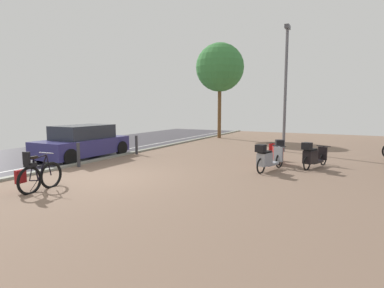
{
  "coord_description": "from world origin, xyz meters",
  "views": [
    {
      "loc": [
        6.68,
        -7.18,
        2.15
      ],
      "look_at": [
        2.1,
        1.78,
        0.96
      ],
      "focal_mm": 29.43,
      "sensor_mm": 36.0,
      "label": 1
    }
  ],
  "objects_px": {
    "scooter_mid": "(313,156)",
    "scooter_far": "(277,152)",
    "bicycle_foreground": "(38,176)",
    "street_tree": "(220,68)",
    "lamp_post": "(286,83)",
    "bollard_near": "(78,155)",
    "bollard_far": "(136,145)",
    "scooter_near": "(267,158)",
    "parked_car_near": "(83,142)"
  },
  "relations": [
    {
      "from": "scooter_near",
      "to": "bollard_far",
      "type": "distance_m",
      "value": 6.33
    },
    {
      "from": "bicycle_foreground",
      "to": "parked_car_near",
      "type": "xyz_separation_m",
      "value": [
        -2.94,
        4.37,
        0.27
      ]
    },
    {
      "from": "scooter_mid",
      "to": "bollard_near",
      "type": "xyz_separation_m",
      "value": [
        -7.53,
        -3.59,
        0.0
      ]
    },
    {
      "from": "scooter_near",
      "to": "bollard_near",
      "type": "distance_m",
      "value": 6.67
    },
    {
      "from": "scooter_mid",
      "to": "bollard_near",
      "type": "relative_size",
      "value": 1.96
    },
    {
      "from": "parked_car_near",
      "to": "bollard_far",
      "type": "relative_size",
      "value": 4.59
    },
    {
      "from": "bicycle_foreground",
      "to": "scooter_mid",
      "type": "distance_m",
      "value": 8.76
    },
    {
      "from": "scooter_far",
      "to": "parked_car_near",
      "type": "bearing_deg",
      "value": -161.9
    },
    {
      "from": "bicycle_foreground",
      "to": "bollard_near",
      "type": "xyz_separation_m",
      "value": [
        -1.59,
        2.85,
        0.05
      ]
    },
    {
      "from": "scooter_near",
      "to": "parked_car_near",
      "type": "height_order",
      "value": "parked_car_near"
    },
    {
      "from": "street_tree",
      "to": "bollard_near",
      "type": "height_order",
      "value": "street_tree"
    },
    {
      "from": "bicycle_foreground",
      "to": "street_tree",
      "type": "xyz_separation_m",
      "value": [
        -1.14,
        15.14,
        4.43
      ]
    },
    {
      "from": "scooter_far",
      "to": "scooter_near",
      "type": "bearing_deg",
      "value": -88.64
    },
    {
      "from": "scooter_far",
      "to": "bollard_near",
      "type": "distance_m",
      "value": 7.38
    },
    {
      "from": "parked_car_near",
      "to": "bicycle_foreground",
      "type": "bearing_deg",
      "value": -56.04
    },
    {
      "from": "scooter_near",
      "to": "bicycle_foreground",
      "type": "bearing_deg",
      "value": -131.86
    },
    {
      "from": "street_tree",
      "to": "bollard_near",
      "type": "xyz_separation_m",
      "value": [
        -0.45,
        -12.3,
        -4.39
      ]
    },
    {
      "from": "street_tree",
      "to": "bollard_far",
      "type": "bearing_deg",
      "value": -92.88
    },
    {
      "from": "lamp_post",
      "to": "scooter_far",
      "type": "bearing_deg",
      "value": -83.14
    },
    {
      "from": "scooter_mid",
      "to": "lamp_post",
      "type": "xyz_separation_m",
      "value": [
        -1.75,
        3.87,
        2.86
      ]
    },
    {
      "from": "scooter_near",
      "to": "lamp_post",
      "type": "relative_size",
      "value": 0.3
    },
    {
      "from": "scooter_mid",
      "to": "bollard_near",
      "type": "height_order",
      "value": "scooter_mid"
    },
    {
      "from": "parked_car_near",
      "to": "street_tree",
      "type": "bearing_deg",
      "value": 80.51
    },
    {
      "from": "lamp_post",
      "to": "bollard_far",
      "type": "relative_size",
      "value": 6.9
    },
    {
      "from": "bollard_far",
      "to": "lamp_post",
      "type": "bearing_deg",
      "value": 34.93
    },
    {
      "from": "scooter_near",
      "to": "lamp_post",
      "type": "height_order",
      "value": "lamp_post"
    },
    {
      "from": "bicycle_foreground",
      "to": "scooter_mid",
      "type": "bearing_deg",
      "value": 47.27
    },
    {
      "from": "bicycle_foreground",
      "to": "street_tree",
      "type": "distance_m",
      "value": 15.82
    },
    {
      "from": "bicycle_foreground",
      "to": "bollard_far",
      "type": "bearing_deg",
      "value": 104.23
    },
    {
      "from": "scooter_far",
      "to": "parked_car_near",
      "type": "relative_size",
      "value": 0.42
    },
    {
      "from": "lamp_post",
      "to": "bollard_far",
      "type": "xyz_separation_m",
      "value": [
        -5.79,
        -4.04,
        -2.87
      ]
    },
    {
      "from": "scooter_near",
      "to": "parked_car_near",
      "type": "distance_m",
      "value": 7.64
    },
    {
      "from": "lamp_post",
      "to": "bollard_near",
      "type": "height_order",
      "value": "lamp_post"
    },
    {
      "from": "lamp_post",
      "to": "bollard_far",
      "type": "height_order",
      "value": "lamp_post"
    },
    {
      "from": "parked_car_near",
      "to": "street_tree",
      "type": "xyz_separation_m",
      "value": [
        1.8,
        10.77,
        4.16
      ]
    },
    {
      "from": "scooter_near",
      "to": "scooter_far",
      "type": "distance_m",
      "value": 1.65
    },
    {
      "from": "bollard_far",
      "to": "bollard_near",
      "type": "bearing_deg",
      "value": -90.0
    },
    {
      "from": "bicycle_foreground",
      "to": "bollard_far",
      "type": "xyz_separation_m",
      "value": [
        -1.59,
        6.26,
        0.04
      ]
    },
    {
      "from": "bicycle_foreground",
      "to": "street_tree",
      "type": "relative_size",
      "value": 0.22
    },
    {
      "from": "bicycle_foreground",
      "to": "parked_car_near",
      "type": "relative_size",
      "value": 0.36
    },
    {
      "from": "scooter_mid",
      "to": "scooter_far",
      "type": "distance_m",
      "value": 1.39
    },
    {
      "from": "scooter_far",
      "to": "bollard_near",
      "type": "height_order",
      "value": "scooter_far"
    },
    {
      "from": "scooter_near",
      "to": "street_tree",
      "type": "distance_m",
      "value": 12.32
    },
    {
      "from": "scooter_near",
      "to": "scooter_far",
      "type": "bearing_deg",
      "value": 91.36
    },
    {
      "from": "scooter_far",
      "to": "bollard_far",
      "type": "relative_size",
      "value": 1.93
    },
    {
      "from": "bollard_near",
      "to": "street_tree",
      "type": "bearing_deg",
      "value": 87.92
    },
    {
      "from": "scooter_near",
      "to": "lamp_post",
      "type": "xyz_separation_m",
      "value": [
        -0.46,
        5.11,
        2.86
      ]
    },
    {
      "from": "bicycle_foreground",
      "to": "scooter_far",
      "type": "height_order",
      "value": "bicycle_foreground"
    },
    {
      "from": "bollard_near",
      "to": "scooter_far",
      "type": "bearing_deg",
      "value": 32.78
    },
    {
      "from": "scooter_mid",
      "to": "scooter_far",
      "type": "bearing_deg",
      "value": 163.05
    }
  ]
}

